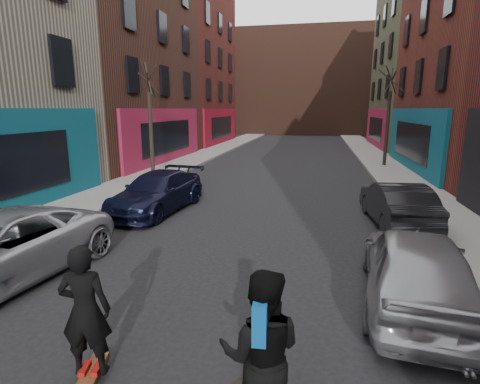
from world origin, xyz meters
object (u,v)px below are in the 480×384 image
at_px(parked_left_end, 157,192).
at_px(skateboard, 92,374).
at_px(parked_right_far, 415,267).
at_px(pedestrian, 261,354).
at_px(parked_right_end, 397,204).
at_px(skateboarder, 85,311).
at_px(tree_right_far, 389,108).
at_px(tree_left_far, 150,111).

bearing_deg(parked_left_end, skateboard, -65.72).
height_order(parked_right_far, pedestrian, pedestrian).
relative_size(parked_right_far, parked_right_end, 1.06).
bearing_deg(skateboarder, pedestrian, 157.94).
xyz_separation_m(tree_right_far, parked_right_far, (-2.23, -17.28, -2.80)).
height_order(parked_left_end, parked_right_end, parked_left_end).
distance_m(tree_left_far, skateboarder, 15.41).
distance_m(tree_left_far, skateboard, 15.58).
xyz_separation_m(tree_right_far, skateboard, (-6.82, -20.16, -3.48)).
distance_m(tree_left_far, parked_right_far, 15.41).
bearing_deg(tree_right_far, skateboard, -108.69).
height_order(tree_left_far, skateboarder, tree_left_far).
xyz_separation_m(tree_right_far, parked_left_end, (-9.40, -12.20, -2.86)).
relative_size(tree_right_far, parked_right_end, 1.69).
bearing_deg(tree_right_far, parked_right_far, -97.37).
bearing_deg(parked_right_far, parked_right_end, -90.88).
xyz_separation_m(tree_left_far, skateboard, (5.58, -14.16, -3.33)).
xyz_separation_m(tree_left_far, pedestrian, (7.88, -14.53, -2.42)).
distance_m(parked_left_end, parked_right_end, 7.80).
height_order(parked_left_end, parked_right_far, parked_right_far).
xyz_separation_m(tree_left_far, skateboarder, (5.58, -14.16, -2.40)).
bearing_deg(parked_right_end, pedestrian, 65.32).
xyz_separation_m(tree_right_far, skateboarder, (-6.82, -20.16, -2.55)).
distance_m(tree_left_far, tree_right_far, 13.78).
bearing_deg(parked_right_end, skateboarder, 51.32).
relative_size(parked_left_end, pedestrian, 2.41).
distance_m(parked_right_end, pedestrian, 8.79).
relative_size(parked_left_end, parked_right_far, 1.08).
bearing_deg(tree_left_far, skateboard, -68.50).
bearing_deg(parked_left_end, tree_right_far, 58.72).
relative_size(parked_left_end, skateboard, 5.74).
bearing_deg(skateboard, skateboarder, 0.00).
xyz_separation_m(parked_right_far, skateboarder, (-4.59, -2.88, 0.25)).
bearing_deg(pedestrian, parked_right_end, -112.94).
bearing_deg(parked_right_end, parked_left_end, -5.55).
distance_m(tree_right_far, pedestrian, 21.18).
xyz_separation_m(tree_right_far, parked_right_end, (-1.60, -12.24, -2.87)).
bearing_deg(skateboarder, tree_right_far, -121.74).
distance_m(skateboard, pedestrian, 2.50).
height_order(tree_right_far, parked_right_far, tree_right_far).
height_order(parked_right_far, parked_right_end, parked_right_far).
height_order(tree_left_far, parked_right_end, tree_left_far).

